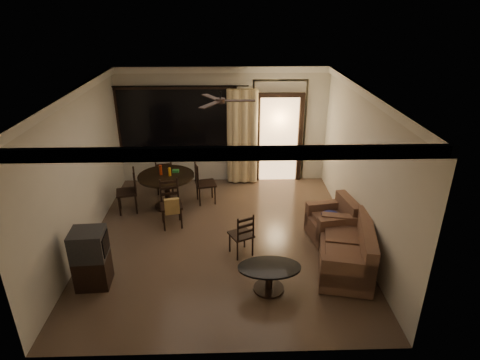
{
  "coord_description": "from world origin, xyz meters",
  "views": [
    {
      "loc": [
        0.13,
        -6.56,
        4.16
      ],
      "look_at": [
        0.33,
        0.2,
        1.12
      ],
      "focal_mm": 30.0,
      "sensor_mm": 36.0,
      "label": 1
    }
  ],
  "objects_px": {
    "dining_chair_east": "(205,190)",
    "side_chair": "(241,242)",
    "tv_cabinet": "(91,258)",
    "armchair": "(334,223)",
    "dining_table": "(167,182)",
    "dining_chair_north": "(164,180)",
    "dining_chair_west": "(128,199)",
    "dining_chair_south": "(172,212)",
    "sofa": "(349,252)",
    "coffee_table": "(269,274)"
  },
  "relations": [
    {
      "from": "dining_chair_east",
      "to": "side_chair",
      "type": "bearing_deg",
      "value": -173.4
    },
    {
      "from": "tv_cabinet",
      "to": "armchair",
      "type": "height_order",
      "value": "tv_cabinet"
    },
    {
      "from": "dining_table",
      "to": "side_chair",
      "type": "relative_size",
      "value": 1.43
    },
    {
      "from": "dining_chair_north",
      "to": "dining_chair_west",
      "type": "bearing_deg",
      "value": 43.24
    },
    {
      "from": "dining_table",
      "to": "tv_cabinet",
      "type": "height_order",
      "value": "tv_cabinet"
    },
    {
      "from": "tv_cabinet",
      "to": "dining_chair_west",
      "type": "bearing_deg",
      "value": 86.5
    },
    {
      "from": "dining_table",
      "to": "dining_chair_north",
      "type": "height_order",
      "value": "dining_table"
    },
    {
      "from": "dining_chair_south",
      "to": "sofa",
      "type": "height_order",
      "value": "dining_chair_south"
    },
    {
      "from": "dining_chair_east",
      "to": "coffee_table",
      "type": "height_order",
      "value": "dining_chair_east"
    },
    {
      "from": "dining_chair_south",
      "to": "dining_chair_north",
      "type": "distance_m",
      "value": 1.64
    },
    {
      "from": "dining_chair_south",
      "to": "tv_cabinet",
      "type": "height_order",
      "value": "tv_cabinet"
    },
    {
      "from": "dining_chair_north",
      "to": "armchair",
      "type": "xyz_separation_m",
      "value": [
        3.5,
        -2.15,
        0.04
      ]
    },
    {
      "from": "armchair",
      "to": "coffee_table",
      "type": "distance_m",
      "value": 2.01
    },
    {
      "from": "sofa",
      "to": "coffee_table",
      "type": "height_order",
      "value": "sofa"
    },
    {
      "from": "dining_chair_north",
      "to": "tv_cabinet",
      "type": "distance_m",
      "value": 3.47
    },
    {
      "from": "dining_chair_east",
      "to": "sofa",
      "type": "height_order",
      "value": "dining_chair_east"
    },
    {
      "from": "armchair",
      "to": "sofa",
      "type": "bearing_deg",
      "value": -98.87
    },
    {
      "from": "tv_cabinet",
      "to": "armchair",
      "type": "bearing_deg",
      "value": 13.43
    },
    {
      "from": "dining_chair_east",
      "to": "dining_chair_north",
      "type": "relative_size",
      "value": 1.0
    },
    {
      "from": "sofa",
      "to": "coffee_table",
      "type": "relative_size",
      "value": 1.71
    },
    {
      "from": "dining_chair_south",
      "to": "dining_chair_north",
      "type": "relative_size",
      "value": 1.0
    },
    {
      "from": "coffee_table",
      "to": "sofa",
      "type": "bearing_deg",
      "value": 19.76
    },
    {
      "from": "dining_chair_east",
      "to": "armchair",
      "type": "distance_m",
      "value": 2.96
    },
    {
      "from": "sofa",
      "to": "armchair",
      "type": "relative_size",
      "value": 1.85
    },
    {
      "from": "armchair",
      "to": "tv_cabinet",
      "type": "bearing_deg",
      "value": -172.55
    },
    {
      "from": "armchair",
      "to": "dining_table",
      "type": "bearing_deg",
      "value": 147.98
    },
    {
      "from": "dining_table",
      "to": "dining_chair_north",
      "type": "distance_m",
      "value": 0.84
    },
    {
      "from": "dining_chair_north",
      "to": "coffee_table",
      "type": "height_order",
      "value": "dining_chair_north"
    },
    {
      "from": "dining_chair_north",
      "to": "side_chair",
      "type": "relative_size",
      "value": 1.13
    },
    {
      "from": "coffee_table",
      "to": "dining_chair_north",
      "type": "bearing_deg",
      "value": 120.5
    },
    {
      "from": "sofa",
      "to": "armchair",
      "type": "distance_m",
      "value": 0.97
    },
    {
      "from": "dining_chair_north",
      "to": "tv_cabinet",
      "type": "height_order",
      "value": "tv_cabinet"
    },
    {
      "from": "dining_table",
      "to": "dining_chair_north",
      "type": "xyz_separation_m",
      "value": [
        -0.18,
        0.76,
        -0.31
      ]
    },
    {
      "from": "dining_table",
      "to": "sofa",
      "type": "relative_size",
      "value": 0.72
    },
    {
      "from": "sofa",
      "to": "dining_chair_north",
      "type": "bearing_deg",
      "value": 150.76
    },
    {
      "from": "dining_chair_west",
      "to": "side_chair",
      "type": "distance_m",
      "value": 2.9
    },
    {
      "from": "dining_chair_south",
      "to": "side_chair",
      "type": "relative_size",
      "value": 1.13
    },
    {
      "from": "dining_chair_south",
      "to": "armchair",
      "type": "relative_size",
      "value": 1.05
    },
    {
      "from": "armchair",
      "to": "coffee_table",
      "type": "bearing_deg",
      "value": -142.42
    },
    {
      "from": "tv_cabinet",
      "to": "sofa",
      "type": "bearing_deg",
      "value": 0.47
    },
    {
      "from": "sofa",
      "to": "armchair",
      "type": "bearing_deg",
      "value": 102.95
    },
    {
      "from": "sofa",
      "to": "coffee_table",
      "type": "xyz_separation_m",
      "value": [
        -1.38,
        -0.49,
        -0.04
      ]
    },
    {
      "from": "dining_chair_west",
      "to": "coffee_table",
      "type": "height_order",
      "value": "dining_chair_west"
    },
    {
      "from": "dining_chair_north",
      "to": "tv_cabinet",
      "type": "bearing_deg",
      "value": 66.24
    },
    {
      "from": "dining_chair_east",
      "to": "tv_cabinet",
      "type": "height_order",
      "value": "tv_cabinet"
    },
    {
      "from": "side_chair",
      "to": "armchair",
      "type": "bearing_deg",
      "value": 169.29
    },
    {
      "from": "dining_chair_east",
      "to": "armchair",
      "type": "xyz_separation_m",
      "value": [
        2.5,
        -1.57,
        0.04
      ]
    },
    {
      "from": "dining_chair_west",
      "to": "dining_table",
      "type": "bearing_deg",
      "value": 90.08
    },
    {
      "from": "sofa",
      "to": "side_chair",
      "type": "xyz_separation_m",
      "value": [
        -1.78,
        0.48,
        -0.08
      ]
    },
    {
      "from": "dining_chair_north",
      "to": "sofa",
      "type": "distance_m",
      "value": 4.69
    }
  ]
}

